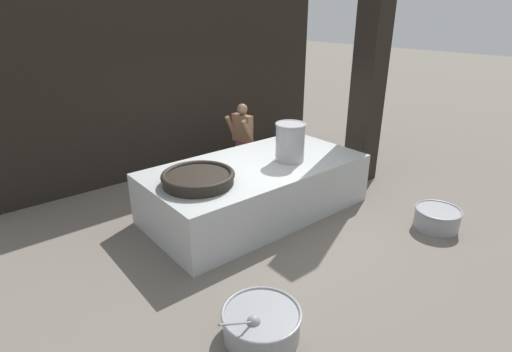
{
  "coord_description": "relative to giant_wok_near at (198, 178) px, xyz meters",
  "views": [
    {
      "loc": [
        -3.95,
        -4.81,
        3.28
      ],
      "look_at": [
        0.0,
        0.0,
        0.66
      ],
      "focal_mm": 28.0,
      "sensor_mm": 36.0,
      "label": 1
    }
  ],
  "objects": [
    {
      "name": "support_pillar",
      "position": [
        3.82,
        -0.1,
        1.21
      ],
      "size": [
        0.48,
        0.48,
        4.38
      ],
      "primitive_type": "cube",
      "color": "black",
      "rests_on": "ground_plane"
    },
    {
      "name": "giant_wok_near",
      "position": [
        0.0,
        0.0,
        0.0
      ],
      "size": [
        1.09,
        1.09,
        0.18
      ],
      "color": "black",
      "rests_on": "hearth_platform"
    },
    {
      "name": "cook",
      "position": [
        1.99,
        1.53,
        -0.15
      ],
      "size": [
        0.4,
        0.59,
        1.53
      ],
      "rotation": [
        0.0,
        0.0,
        3.3
      ],
      "color": "brown",
      "rests_on": "ground_plane"
    },
    {
      "name": "prep_bowl_vegetables",
      "position": [
        -0.61,
        -2.18,
        -0.8
      ],
      "size": [
        1.11,
        0.87,
        0.68
      ],
      "color": "gray",
      "rests_on": "ground_plane"
    },
    {
      "name": "ground_plane",
      "position": [
        1.18,
        0.1,
        -0.98
      ],
      "size": [
        60.0,
        60.0,
        0.0
      ],
      "primitive_type": "plane",
      "color": "slate"
    },
    {
      "name": "back_wall",
      "position": [
        1.18,
        2.89,
        1.21
      ],
      "size": [
        7.74,
        0.24,
        4.38
      ],
      "primitive_type": "cube",
      "color": "black",
      "rests_on": "ground_plane"
    },
    {
      "name": "prep_bowl_meat",
      "position": [
        3.05,
        -2.2,
        -0.79
      ],
      "size": [
        0.72,
        0.72,
        0.34
      ],
      "color": "gray",
      "rests_on": "ground_plane"
    },
    {
      "name": "hearth_platform",
      "position": [
        1.18,
        0.1,
        -0.54
      ],
      "size": [
        3.7,
        1.9,
        0.88
      ],
      "color": "#B2B7B7",
      "rests_on": "ground_plane"
    },
    {
      "name": "stock_pot",
      "position": [
        1.73,
        -0.14,
        0.24
      ],
      "size": [
        0.52,
        0.52,
        0.66
      ],
      "color": "#9E9EA3",
      "rests_on": "hearth_platform"
    }
  ]
}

